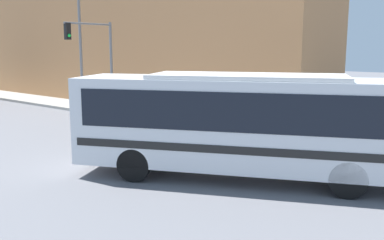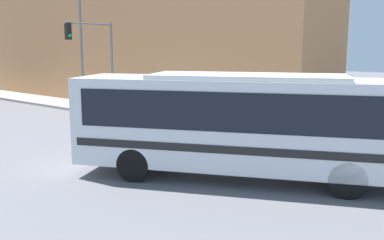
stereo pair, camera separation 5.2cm
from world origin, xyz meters
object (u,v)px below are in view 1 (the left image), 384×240
Objects in this scene: city_bus at (246,119)px; parking_meter at (141,102)px; pedestrian_near_corner at (120,96)px; street_lamp at (76,41)px; fire_hydrant at (206,119)px; traffic_light_pole at (96,51)px.

city_bus is 11.97m from parking_meter.
parking_meter is 0.75× the size of pedestrian_near_corner.
pedestrian_near_corner is (1.25, 3.24, -0.01)m from parking_meter.
fire_hydrant is at bearing -89.64° from street_lamp.
pedestrian_near_corner is (1.31, -2.49, -3.49)m from street_lamp.
traffic_light_pole is 0.74× the size of street_lamp.
pedestrian_near_corner is (1.25, 7.91, 0.46)m from fire_hydrant.
street_lamp is at bearing 117.78° from pedestrian_near_corner.
city_bus is 8.25m from fire_hydrant.
city_bus is 2.01× the size of traffic_light_pole.
parking_meter is (0.00, 4.67, 0.47)m from fire_hydrant.
fire_hydrant is 0.14× the size of traffic_light_pole.
city_bus is at bearing -109.01° from street_lamp.
city_bus is at bearing -118.32° from parking_meter.
parking_meter is 3.47m from pedestrian_near_corner.
fire_hydrant is at bearing -82.53° from traffic_light_pole.
traffic_light_pole is 3.24× the size of pedestrian_near_corner.
fire_hydrant is 0.47× the size of pedestrian_near_corner.
fire_hydrant is at bearing 20.65° from city_bus.
fire_hydrant is 11.13m from street_lamp.
fire_hydrant is (5.66, 5.84, -1.37)m from city_bus.
street_lamp reaches higher than city_bus.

